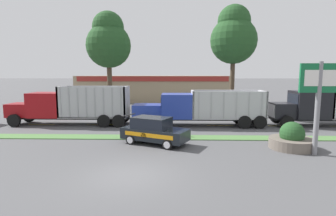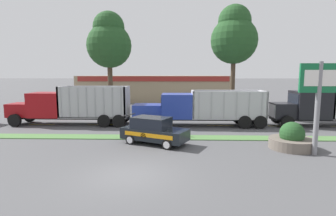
# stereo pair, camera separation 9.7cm
# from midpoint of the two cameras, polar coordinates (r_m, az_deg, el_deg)

# --- Properties ---
(ground_plane) EXTENTS (600.00, 600.00, 0.00)m
(ground_plane) POSITION_cam_midpoint_polar(r_m,az_deg,el_deg) (12.34, -8.61, -14.29)
(ground_plane) COLOR #515154
(grass_verge) EXTENTS (120.00, 1.36, 0.06)m
(grass_verge) POSITION_cam_midpoint_polar(r_m,az_deg,el_deg) (19.06, -4.80, -6.36)
(grass_verge) COLOR #517F42
(grass_verge) RESTS_ON ground_plane
(centre_line_2) EXTENTS (2.40, 0.14, 0.01)m
(centre_line_2) POSITION_cam_midpoint_polar(r_m,az_deg,el_deg) (26.52, -25.94, -3.26)
(centre_line_2) COLOR yellow
(centre_line_2) RESTS_ON ground_plane
(centre_line_3) EXTENTS (2.40, 0.14, 0.01)m
(centre_line_3) POSITION_cam_midpoint_polar(r_m,az_deg,el_deg) (24.50, -14.66, -3.57)
(centre_line_3) COLOR yellow
(centre_line_3) RESTS_ON ground_plane
(centre_line_4) EXTENTS (2.40, 0.14, 0.01)m
(centre_line_4) POSITION_cam_midpoint_polar(r_m,az_deg,el_deg) (23.57, -1.92, -3.76)
(centre_line_4) COLOR yellow
(centre_line_4) RESTS_ON ground_plane
(centre_line_5) EXTENTS (2.40, 0.14, 0.01)m
(centre_line_5) POSITION_cam_midpoint_polar(r_m,az_deg,el_deg) (23.86, 11.16, -3.76)
(centre_line_5) COLOR yellow
(centre_line_5) RESTS_ON ground_plane
(centre_line_6) EXTENTS (2.40, 0.14, 0.01)m
(centre_line_6) POSITION_cam_midpoint_polar(r_m,az_deg,el_deg) (25.32, 23.33, -3.59)
(centre_line_6) COLOR yellow
(centre_line_6) RESTS_ON ground_plane
(dump_truck_mid) EXTENTS (11.47, 2.71, 3.52)m
(dump_truck_mid) POSITION_cam_midpoint_polar(r_m,az_deg,el_deg) (26.95, 31.03, 0.09)
(dump_truck_mid) COLOR black
(dump_truck_mid) RESTS_ON ground_plane
(dump_truck_trail) EXTENTS (10.85, 2.67, 3.49)m
(dump_truck_trail) POSITION_cam_midpoint_polar(r_m,az_deg,el_deg) (25.65, -22.53, 0.18)
(dump_truck_trail) COLOR black
(dump_truck_trail) RESTS_ON ground_plane
(dump_truck_far_right) EXTENTS (11.50, 2.77, 3.13)m
(dump_truck_far_right) POSITION_cam_midpoint_polar(r_m,az_deg,el_deg) (23.28, 4.32, -0.18)
(dump_truck_far_right) COLOR black
(dump_truck_far_right) RESTS_ON ground_plane
(rally_car) EXTENTS (4.66, 3.42, 1.79)m
(rally_car) POSITION_cam_midpoint_polar(r_m,az_deg,el_deg) (17.22, -3.25, -4.90)
(rally_car) COLOR black
(rally_car) RESTS_ON ground_plane
(store_sign_post) EXTENTS (2.17, 0.28, 5.23)m
(store_sign_post) POSITION_cam_midpoint_polar(r_m,az_deg,el_deg) (16.70, 29.83, 3.26)
(store_sign_post) COLOR gray
(store_sign_post) RESTS_ON ground_plane
(stone_planter) EXTENTS (2.67, 2.67, 1.66)m
(stone_planter) POSITION_cam_midpoint_polar(r_m,az_deg,el_deg) (17.88, 25.20, -6.19)
(stone_planter) COLOR #6B6056
(stone_planter) RESTS_ON ground_plane
(traffic_cone) EXTENTS (0.38, 0.38, 0.61)m
(traffic_cone) POSITION_cam_midpoint_polar(r_m,az_deg,el_deg) (19.07, 4.19, -5.53)
(traffic_cone) COLOR black
(traffic_cone) RESTS_ON ground_plane
(store_building_backdrop) EXTENTS (25.23, 12.10, 4.30)m
(store_building_backdrop) POSITION_cam_midpoint_polar(r_m,az_deg,el_deg) (47.52, -2.87, 4.43)
(store_building_backdrop) COLOR #9E896B
(store_building_backdrop) RESTS_ON ground_plane
(tree_behind_left) EXTENTS (5.64, 5.64, 12.41)m
(tree_behind_left) POSITION_cam_midpoint_polar(r_m,az_deg,el_deg) (34.97, -12.90, 13.98)
(tree_behind_left) COLOR #473828
(tree_behind_left) RESTS_ON ground_plane
(tree_behind_centre) EXTENTS (5.10, 5.10, 12.06)m
(tree_behind_centre) POSITION_cam_midpoint_polar(r_m,az_deg,el_deg) (30.57, 14.00, 14.95)
(tree_behind_centre) COLOR #473828
(tree_behind_centre) RESTS_ON ground_plane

